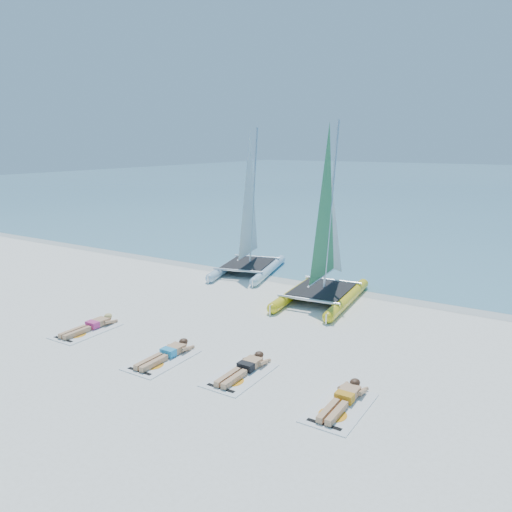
{
  "coord_description": "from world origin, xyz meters",
  "views": [
    {
      "loc": [
        8.19,
        -10.93,
        5.16
      ],
      "look_at": [
        0.59,
        1.2,
        1.89
      ],
      "focal_mm": 35.0,
      "sensor_mm": 36.0,
      "label": 1
    }
  ],
  "objects_px": {
    "catamaran_yellow": "(327,241)",
    "towel_b": "(162,360)",
    "sunbather_a": "(91,325)",
    "sunbather_c": "(245,367)",
    "towel_d": "(340,407)",
    "towel_c": "(240,375)",
    "towel_a": "(86,331)",
    "sunbather_d": "(344,398)",
    "sunbather_b": "(167,353)",
    "catamaran_blue": "(249,229)"
  },
  "relations": [
    {
      "from": "catamaran_yellow",
      "to": "sunbather_c",
      "type": "xyz_separation_m",
      "value": [
        0.82,
        -6.31,
        -1.8
      ]
    },
    {
      "from": "catamaran_yellow",
      "to": "towel_d",
      "type": "height_order",
      "value": "catamaran_yellow"
    },
    {
      "from": "catamaran_blue",
      "to": "catamaran_yellow",
      "type": "distance_m",
      "value": 4.32
    },
    {
      "from": "towel_b",
      "to": "sunbather_c",
      "type": "bearing_deg",
      "value": 14.39
    },
    {
      "from": "towel_c",
      "to": "sunbather_c",
      "type": "xyz_separation_m",
      "value": [
        0.0,
        0.19,
        0.11
      ]
    },
    {
      "from": "towel_a",
      "to": "sunbather_d",
      "type": "bearing_deg",
      "value": 0.78
    },
    {
      "from": "catamaran_yellow",
      "to": "towel_b",
      "type": "height_order",
      "value": "catamaran_yellow"
    },
    {
      "from": "catamaran_blue",
      "to": "towel_c",
      "type": "relative_size",
      "value": 3.22
    },
    {
      "from": "sunbather_b",
      "to": "towel_c",
      "type": "distance_m",
      "value": 2.07
    },
    {
      "from": "sunbather_a",
      "to": "towel_b",
      "type": "height_order",
      "value": "sunbather_a"
    },
    {
      "from": "towel_d",
      "to": "towel_a",
      "type": "bearing_deg",
      "value": 179.34
    },
    {
      "from": "towel_c",
      "to": "sunbather_d",
      "type": "height_order",
      "value": "sunbather_d"
    },
    {
      "from": "towel_c",
      "to": "sunbather_c",
      "type": "relative_size",
      "value": 1.07
    },
    {
      "from": "towel_b",
      "to": "towel_c",
      "type": "relative_size",
      "value": 1.0
    },
    {
      "from": "catamaran_blue",
      "to": "towel_b",
      "type": "xyz_separation_m",
      "value": [
        2.83,
        -8.28,
        -1.77
      ]
    },
    {
      "from": "sunbather_b",
      "to": "towel_d",
      "type": "relative_size",
      "value": 0.93
    },
    {
      "from": "catamaran_blue",
      "to": "sunbather_b",
      "type": "height_order",
      "value": "catamaran_blue"
    },
    {
      "from": "sunbather_a",
      "to": "sunbather_d",
      "type": "relative_size",
      "value": 1.0
    },
    {
      "from": "catamaran_blue",
      "to": "sunbather_d",
      "type": "xyz_separation_m",
      "value": [
        7.36,
        -7.87,
        -1.66
      ]
    },
    {
      "from": "sunbather_a",
      "to": "towel_c",
      "type": "xyz_separation_m",
      "value": [
        5.17,
        -0.16,
        -0.11
      ]
    },
    {
      "from": "catamaran_blue",
      "to": "towel_a",
      "type": "bearing_deg",
      "value": -106.47
    },
    {
      "from": "towel_a",
      "to": "catamaran_blue",
      "type": "bearing_deg",
      "value": 87.97
    },
    {
      "from": "sunbather_a",
      "to": "sunbather_b",
      "type": "distance_m",
      "value": 3.13
    },
    {
      "from": "sunbather_c",
      "to": "towel_d",
      "type": "height_order",
      "value": "sunbather_c"
    },
    {
      "from": "catamaran_yellow",
      "to": "sunbather_a",
      "type": "distance_m",
      "value": 7.9
    },
    {
      "from": "towel_a",
      "to": "towel_d",
      "type": "xyz_separation_m",
      "value": [
        7.64,
        -0.09,
        0.0
      ]
    },
    {
      "from": "catamaran_blue",
      "to": "sunbather_c",
      "type": "bearing_deg",
      "value": -72.19
    },
    {
      "from": "catamaran_yellow",
      "to": "towel_a",
      "type": "bearing_deg",
      "value": -129.2
    },
    {
      "from": "towel_c",
      "to": "sunbather_b",
      "type": "bearing_deg",
      "value": -175.99
    },
    {
      "from": "catamaran_blue",
      "to": "towel_a",
      "type": "height_order",
      "value": "catamaran_blue"
    },
    {
      "from": "towel_b",
      "to": "sunbather_d",
      "type": "xyz_separation_m",
      "value": [
        4.53,
        0.41,
        0.11
      ]
    },
    {
      "from": "towel_a",
      "to": "sunbather_a",
      "type": "distance_m",
      "value": 0.22
    },
    {
      "from": "towel_b",
      "to": "towel_a",
      "type": "bearing_deg",
      "value": 174.44
    },
    {
      "from": "towel_a",
      "to": "sunbather_c",
      "type": "distance_m",
      "value": 5.18
    },
    {
      "from": "sunbather_a",
      "to": "towel_d",
      "type": "relative_size",
      "value": 0.93
    },
    {
      "from": "towel_a",
      "to": "towel_d",
      "type": "bearing_deg",
      "value": -0.66
    },
    {
      "from": "sunbather_c",
      "to": "sunbather_d",
      "type": "height_order",
      "value": "same"
    },
    {
      "from": "sunbather_c",
      "to": "sunbather_b",
      "type": "bearing_deg",
      "value": -170.72
    },
    {
      "from": "towel_a",
      "to": "towel_d",
      "type": "relative_size",
      "value": 1.0
    },
    {
      "from": "catamaran_blue",
      "to": "sunbather_c",
      "type": "height_order",
      "value": "catamaran_blue"
    },
    {
      "from": "sunbather_c",
      "to": "sunbather_d",
      "type": "bearing_deg",
      "value": -2.82
    },
    {
      "from": "towel_b",
      "to": "sunbather_a",
      "type": "bearing_deg",
      "value": 170.96
    },
    {
      "from": "catamaran_blue",
      "to": "sunbather_a",
      "type": "relative_size",
      "value": 3.45
    },
    {
      "from": "sunbather_d",
      "to": "towel_a",
      "type": "bearing_deg",
      "value": -179.22
    },
    {
      "from": "towel_c",
      "to": "sunbather_d",
      "type": "xyz_separation_m",
      "value": [
        2.47,
        0.07,
        0.11
      ]
    },
    {
      "from": "sunbather_a",
      "to": "towel_c",
      "type": "distance_m",
      "value": 5.18
    },
    {
      "from": "towel_d",
      "to": "sunbather_d",
      "type": "relative_size",
      "value": 1.07
    },
    {
      "from": "towel_a",
      "to": "sunbather_a",
      "type": "bearing_deg",
      "value": 90.0
    },
    {
      "from": "towel_b",
      "to": "sunbather_c",
      "type": "relative_size",
      "value": 1.07
    },
    {
      "from": "sunbather_a",
      "to": "sunbather_c",
      "type": "relative_size",
      "value": 1.0
    }
  ]
}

